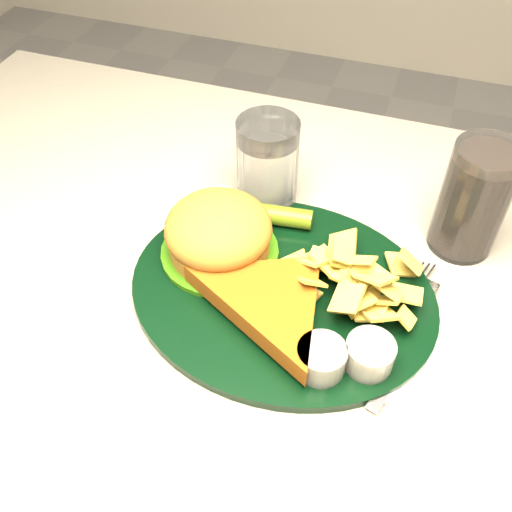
{
  "coord_description": "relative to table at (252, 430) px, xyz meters",
  "views": [
    {
      "loc": [
        0.15,
        -0.41,
        1.26
      ],
      "look_at": [
        0.01,
        -0.0,
        0.8
      ],
      "focal_mm": 40.0,
      "sensor_mm": 36.0,
      "label": 1
    }
  ],
  "objects": [
    {
      "name": "ground",
      "position": [
        0.0,
        0.0,
        -0.38
      ],
      "size": [
        4.0,
        4.0,
        0.0
      ],
      "primitive_type": "plane",
      "color": "gray",
      "rests_on": "ground"
    },
    {
      "name": "water_glass",
      "position": [
        -0.03,
        0.14,
        0.44
      ],
      "size": [
        0.09,
        0.09,
        0.12
      ],
      "primitive_type": "cylinder",
      "rotation": [
        0.0,
        0.0,
        -0.13
      ],
      "color": "white",
      "rests_on": "table"
    },
    {
      "name": "cola_glass",
      "position": [
        0.22,
        0.15,
        0.45
      ],
      "size": [
        0.1,
        0.1,
        0.14
      ],
      "primitive_type": "cylinder",
      "rotation": [
        0.0,
        0.0,
        0.42
      ],
      "color": "black",
      "rests_on": "table"
    },
    {
      "name": "table",
      "position": [
        0.0,
        0.0,
        0.0
      ],
      "size": [
        1.2,
        0.8,
        0.75
      ],
      "primitive_type": null,
      "color": "gray",
      "rests_on": "ground"
    },
    {
      "name": "fork_napkin",
      "position": [
        0.19,
        -0.04,
        0.38
      ],
      "size": [
        0.19,
        0.22,
        0.01
      ],
      "primitive_type": null,
      "rotation": [
        0.0,
        0.0,
        -0.29
      ],
      "color": "silver",
      "rests_on": "table"
    },
    {
      "name": "dinner_plate",
      "position": [
        0.04,
        -0.01,
        0.41
      ],
      "size": [
        0.37,
        0.31,
        0.08
      ],
      "primitive_type": null,
      "rotation": [
        0.0,
        0.0,
        -0.05
      ],
      "color": "black",
      "rests_on": "table"
    },
    {
      "name": "wrapped_straw",
      "position": [
        -0.01,
        0.14,
        0.38
      ],
      "size": [
        0.18,
        0.08,
        0.01
      ],
      "primitive_type": null,
      "rotation": [
        0.0,
        0.0,
        -0.08
      ],
      "color": "white",
      "rests_on": "table"
    }
  ]
}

